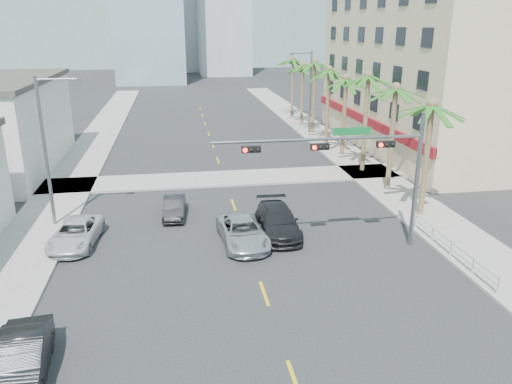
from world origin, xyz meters
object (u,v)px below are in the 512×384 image
car_lane_left (174,207)px  car_lane_center (243,232)px  car_parked_mid (21,360)px  car_lane_right (278,221)px  traffic_signal_mast (361,159)px  car_parked_far (76,234)px

car_lane_left → car_lane_center: (3.76, -4.87, 0.10)m
car_parked_mid → car_lane_right: size_ratio=0.85×
traffic_signal_mast → car_parked_mid: bearing=-151.1°
traffic_signal_mast → car_lane_center: traffic_signal_mast is taller
car_lane_left → car_lane_right: car_lane_right is taller
car_lane_left → car_parked_far: bearing=-143.5°
car_parked_far → car_lane_center: (9.17, -1.32, 0.04)m
car_parked_far → car_lane_center: car_lane_center is taller
car_parked_far → car_lane_left: 6.48m
car_parked_mid → car_parked_far: (-0.15, 11.28, -0.08)m
car_parked_mid → car_lane_center: size_ratio=0.90×
traffic_signal_mast → car_lane_left: bearing=146.3°
car_parked_mid → car_parked_far: 11.28m
car_lane_left → traffic_signal_mast: bearing=-30.5°
car_parked_far → traffic_signal_mast: bearing=-5.1°
car_parked_mid → car_lane_center: 13.44m
traffic_signal_mast → car_lane_right: traffic_signal_mast is taller
car_lane_center → car_lane_right: (2.23, 1.11, 0.07)m
car_parked_far → car_lane_right: bearing=4.9°
car_lane_right → car_lane_left: bearing=149.6°
traffic_signal_mast → car_parked_far: size_ratio=2.28×
car_lane_center → car_parked_mid: bearing=-136.1°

